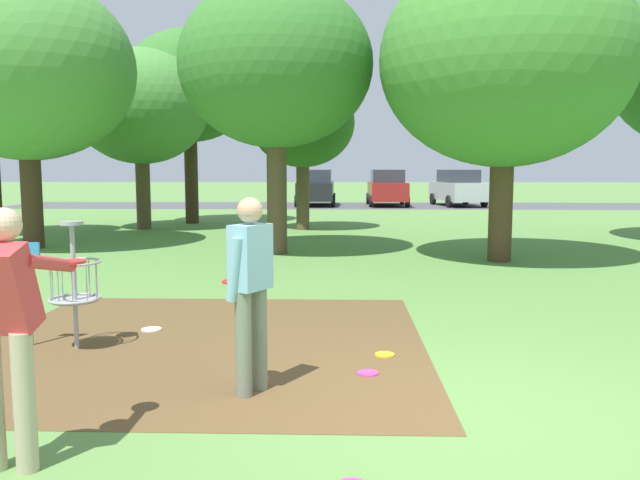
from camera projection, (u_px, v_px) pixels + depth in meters
ground_plane at (465, 419)px, 4.98m from camera, size 160.00×160.00×0.00m
dirt_tee_pad at (204, 343)px, 7.11m from camera, size 4.90×4.81×0.01m
disc_golf_basket at (69, 280)px, 6.85m from camera, size 0.98×0.58×1.39m
player_foreground_watching at (6, 321)px, 4.05m from camera, size 0.54×1.09×1.71m
player_throwing at (250, 284)px, 5.45m from camera, size 0.45×0.49×1.71m
frisbee_mid_grass at (368, 373)px, 6.06m from camera, size 0.20×0.20×0.02m
frisbee_far_left at (385, 355)px, 6.66m from camera, size 0.21×0.21×0.02m
frisbee_far_right at (151, 329)px, 7.69m from camera, size 0.25×0.25×0.02m
tree_near_left at (189, 87)px, 21.93m from camera, size 4.51×4.51×6.67m
tree_near_right at (276, 66)px, 14.07m from camera, size 4.31×4.31×6.05m
tree_mid_left at (25, 69)px, 15.02m from camera, size 5.10×5.10×6.46m
tree_mid_center at (303, 124)px, 19.79m from camera, size 3.24×3.24×4.72m
tree_far_left at (505, 60)px, 12.92m from camera, size 5.13×5.13×6.32m
tree_far_center at (141, 107)px, 19.91m from camera, size 4.22×4.22×5.65m
parking_lot_strip at (359, 206)px, 32.72m from camera, size 36.00×6.00×0.01m
parked_car_leftmost at (316, 188)px, 32.67m from camera, size 2.00×4.21×1.84m
parked_car_center_left at (387, 188)px, 32.51m from camera, size 2.01×4.22×1.84m
parked_car_center_right at (458, 188)px, 32.39m from camera, size 2.46×4.43×1.84m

